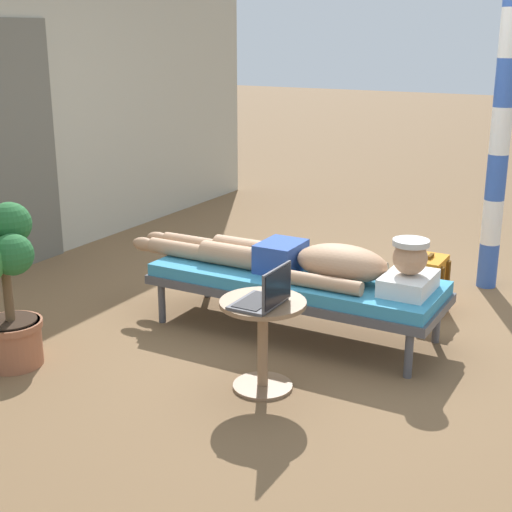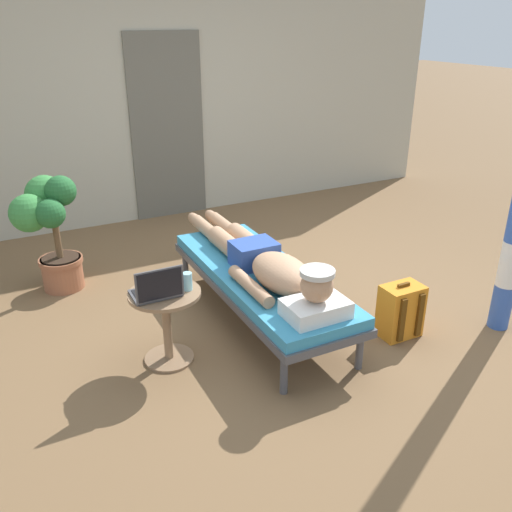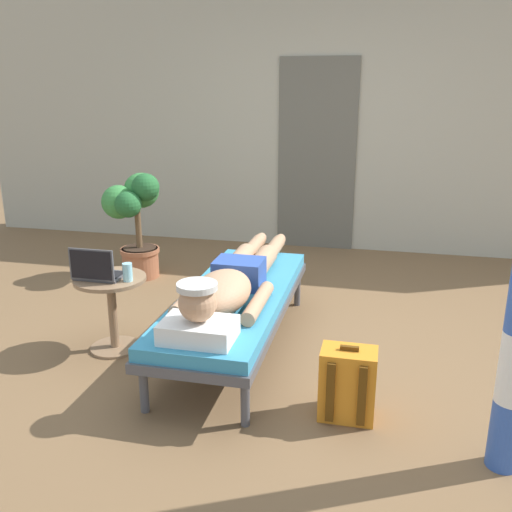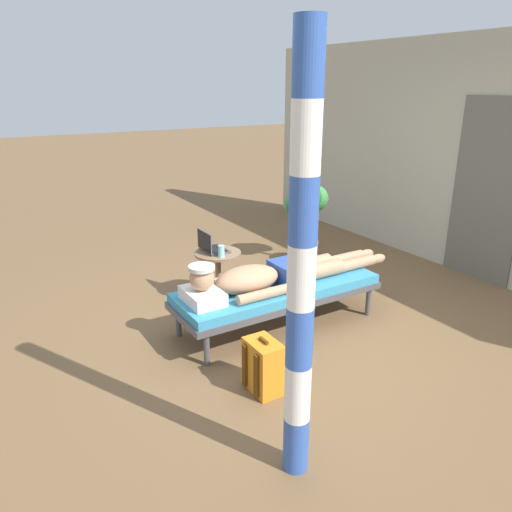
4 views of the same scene
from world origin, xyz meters
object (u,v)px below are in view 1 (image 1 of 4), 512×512
object	(u,v)px
person_reclining	(308,260)
drink_glass	(281,284)
side_table	(263,329)
laptop	(266,296)
lounge_chair	(295,283)
backpack	(428,285)
porch_post	(501,131)

from	to	relation	value
person_reclining	drink_glass	xyz separation A→B (m)	(-0.66, -0.14, 0.06)
drink_glass	side_table	bearing A→B (deg)	166.54
person_reclining	side_table	world-z (taller)	person_reclining
side_table	person_reclining	bearing A→B (deg)	7.49
side_table	laptop	world-z (taller)	laptop
lounge_chair	laptop	xyz separation A→B (m)	(-0.87, -0.25, 0.24)
drink_glass	person_reclining	bearing A→B (deg)	12.15
laptop	person_reclining	bearing A→B (deg)	10.27
side_table	backpack	size ratio (longest dim) A/B	1.23
drink_glass	backpack	distance (m)	1.58
person_reclining	laptop	xyz separation A→B (m)	(-0.87, -0.16, 0.06)
drink_glass	porch_post	xyz separation A→B (m)	(2.23, -0.69, 0.64)
person_reclining	laptop	size ratio (longest dim) A/B	7.00
porch_post	laptop	bearing A→B (deg)	164.66
lounge_chair	backpack	world-z (taller)	backpack
laptop	backpack	distance (m)	1.78
person_reclining	laptop	distance (m)	0.89
porch_post	side_table	bearing A→B (deg)	163.16
person_reclining	side_table	distance (m)	0.84
person_reclining	laptop	world-z (taller)	laptop
person_reclining	backpack	distance (m)	1.04
side_table	drink_glass	world-z (taller)	drink_glass
person_reclining	side_table	bearing A→B (deg)	-172.51
lounge_chair	laptop	bearing A→B (deg)	-163.96
backpack	person_reclining	bearing A→B (deg)	144.90
side_table	porch_post	distance (m)	2.64
laptop	porch_post	world-z (taller)	porch_post
lounge_chair	person_reclining	size ratio (longest dim) A/B	0.90
person_reclining	drink_glass	distance (m)	0.68
laptop	drink_glass	size ratio (longest dim) A/B	2.56
person_reclining	backpack	bearing A→B (deg)	-35.10
person_reclining	drink_glass	world-z (taller)	person_reclining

